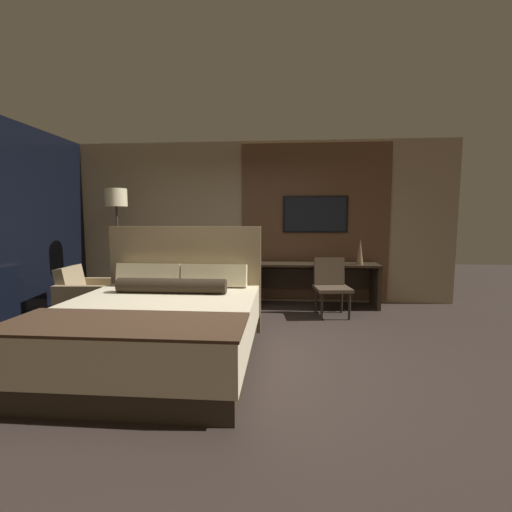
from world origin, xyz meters
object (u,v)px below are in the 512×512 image
tv (315,214)px  desk_chair (331,282)px  bed (160,326)px  armchair_by_window (88,301)px  floor_lamp (116,208)px  vase_tall (360,252)px  desk (315,276)px

tv → desk_chair: tv is taller
bed → armchair_by_window: bed is taller
desk_chair → floor_lamp: floor_lamp is taller
floor_lamp → vase_tall: size_ratio=4.68×
bed → desk_chair: (2.00, 1.86, 0.15)m
floor_lamp → armchair_by_window: bearing=-110.5°
desk_chair → floor_lamp: 3.56m
bed → armchair_by_window: size_ratio=2.73×
bed → floor_lamp: floor_lamp is taller
desk → vase_tall: vase_tall is taller
floor_lamp → desk_chair: bearing=-1.4°
bed → tv: bearing=55.5°
desk → tv: bearing=90.0°
desk → desk_chair: desk_chair is taller
vase_tall → floor_lamp: bearing=-174.8°
armchair_by_window → floor_lamp: size_ratio=0.40×
tv → desk_chair: bearing=-76.7°
tv → desk: bearing=-90.0°
bed → desk: (1.81, 2.41, 0.14)m
desk_chair → armchair_by_window: 3.62m
desk → floor_lamp: 3.42m
tv → armchair_by_window: tv is taller
tv → vase_tall: tv is taller
bed → floor_lamp: bearing=125.3°
bed → desk_chair: size_ratio=2.46×
tv → armchair_by_window: bearing=-159.6°
bed → vase_tall: bed is taller
bed → floor_lamp: size_ratio=1.11×
armchair_by_window → desk_chair: bearing=-86.5°
desk_chair → armchair_by_window: (-3.58, -0.48, -0.25)m
desk_chair → floor_lamp: (-3.37, 0.08, 1.13)m
vase_tall → desk_chair: bearing=-140.0°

